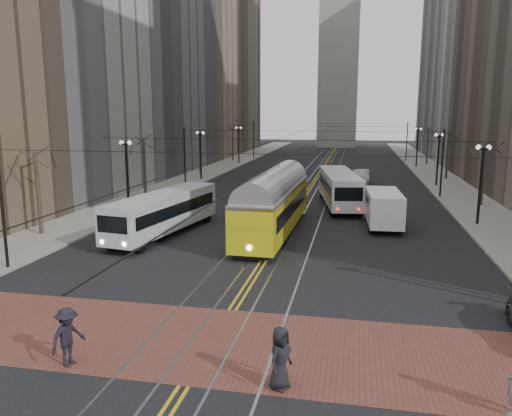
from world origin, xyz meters
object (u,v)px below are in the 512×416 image
at_px(transit_bus, 164,214).
at_px(rear_bus, 339,189).
at_px(pedestrian_a, 280,358).
at_px(cargo_van, 383,210).
at_px(sedan_grey, 368,199).
at_px(pedestrian_d, 68,337).
at_px(streetcar, 274,209).
at_px(sedan_silver, 361,177).

bearing_deg(transit_bus, rear_bus, 57.93).
bearing_deg(rear_bus, pedestrian_a, -100.28).
distance_m(transit_bus, cargo_van, 15.42).
bearing_deg(sedan_grey, transit_bus, -127.52).
distance_m(sedan_grey, pedestrian_d, 31.72).
distance_m(streetcar, sedan_grey, 12.67).
relative_size(rear_bus, sedan_grey, 2.52).
bearing_deg(transit_bus, pedestrian_a, -49.79).
bearing_deg(streetcar, pedestrian_d, -99.18).
distance_m(rear_bus, sedan_silver, 14.33).
bearing_deg(sedan_grey, sedan_silver, 101.86).
height_order(streetcar, pedestrian_a, streetcar).
bearing_deg(pedestrian_a, sedan_grey, 16.84).
relative_size(pedestrian_a, pedestrian_d, 0.98).
bearing_deg(pedestrian_a, sedan_silver, 19.46).
height_order(pedestrian_a, pedestrian_d, pedestrian_d).
bearing_deg(rear_bus, transit_bus, -140.15).
height_order(streetcar, cargo_van, streetcar).
relative_size(cargo_van, pedestrian_a, 3.06).
xyz_separation_m(sedan_silver, pedestrian_a, (-2.58, -44.40, 0.14)).
xyz_separation_m(transit_bus, pedestrian_d, (3.60, -17.39, -0.42)).
bearing_deg(transit_bus, cargo_van, 27.96).
distance_m(sedan_silver, pedestrian_d, 45.41).
bearing_deg(streetcar, rear_bus, 71.59).
bearing_deg(pedestrian_a, rear_bus, 21.64).
xyz_separation_m(transit_bus, cargo_van, (14.58, 5.03, -0.11)).
distance_m(transit_bus, sedan_silver, 30.04).
distance_m(streetcar, rear_bus, 11.69).
bearing_deg(rear_bus, sedan_grey, -12.60).
distance_m(cargo_van, sedan_silver, 22.04).
height_order(streetcar, rear_bus, streetcar).
height_order(streetcar, sedan_grey, streetcar).
bearing_deg(transit_bus, sedan_grey, 51.77).
distance_m(transit_bus, rear_bus, 17.01).
xyz_separation_m(streetcar, sedan_silver, (5.94, 25.17, -0.85)).
height_order(streetcar, pedestrian_d, streetcar).
bearing_deg(transit_bus, sedan_silver, 73.01).
height_order(rear_bus, sedan_silver, rear_bus).
bearing_deg(pedestrian_d, sedan_grey, 0.46).
bearing_deg(rear_bus, sedan_silver, 72.94).
relative_size(sedan_silver, pedestrian_a, 2.64).
height_order(sedan_silver, pedestrian_a, pedestrian_a).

